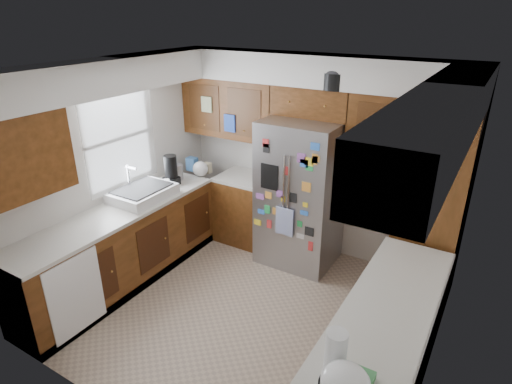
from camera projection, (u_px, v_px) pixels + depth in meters
floor at (248, 310)px, 4.56m from camera, size 3.60×3.60×0.00m
room_shell at (257, 135)px, 4.18m from camera, size 3.64×3.24×2.52m
left_counter_run at (152, 241)px, 5.06m from camera, size 1.36×3.20×0.92m
right_counter_run at (379, 364)px, 3.31m from camera, size 0.63×2.25×0.92m
pantry at (433, 210)px, 4.33m from camera, size 0.60×0.90×2.15m
fridge at (300, 194)px, 5.15m from camera, size 0.90×0.79×1.80m
bridge_cabinet at (313, 101)px, 4.90m from camera, size 0.96×0.34×0.35m
fridge_top_items at (314, 75)px, 4.71m from camera, size 0.87×0.33×0.29m
sink_assembly at (142, 193)px, 4.96m from camera, size 0.52×0.70×0.37m
left_counter_clutter at (185, 170)px, 5.49m from camera, size 0.40×0.76×0.38m
paper_towel at (336, 353)px, 2.55m from camera, size 0.13×0.13×0.30m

